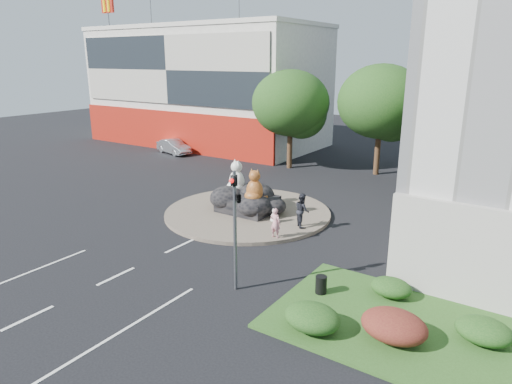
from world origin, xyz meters
TOP-DOWN VIEW (x-y plane):
  - ground at (0.00, 0.00)m, footprint 120.00×120.00m
  - roundabout_island at (0.00, 10.00)m, footprint 10.00×10.00m
  - rock_plinth at (0.00, 10.00)m, footprint 3.20×2.60m
  - shophouse_block at (-18.00, 27.91)m, footprint 25.20×12.30m
  - grass_verge at (12.00, 3.00)m, footprint 10.00×6.00m
  - tree_left at (-3.93, 22.06)m, footprint 6.46×6.46m
  - tree_mid at (3.07, 24.06)m, footprint 6.84×6.84m
  - tree_right at (9.07, 20.06)m, footprint 5.70×5.70m
  - hedge_near_green at (9.00, 1.00)m, footprint 2.00×1.60m
  - hedge_red at (11.50, 2.00)m, footprint 2.20×1.76m
  - hedge_mid_green at (14.00, 3.50)m, footprint 1.80×1.44m
  - hedge_back_green at (10.50, 4.80)m, footprint 1.60×1.28m
  - traffic_light at (5.10, 2.00)m, footprint 0.44×1.24m
  - street_lamp at (12.82, 8.00)m, footprint 2.34×0.22m
  - cat_white at (-1.13, 10.44)m, footprint 1.58×1.50m
  - cat_tabby at (0.86, 9.49)m, footprint 1.25×1.11m
  - kitten_calico at (-1.35, 9.32)m, footprint 0.71×0.69m
  - kitten_white at (2.40, 9.21)m, footprint 0.61×0.57m
  - pedestrian_pink at (3.63, 7.29)m, footprint 0.58×0.38m
  - pedestrian_dark at (4.00, 9.47)m, footprint 1.15×1.15m
  - parked_car at (-16.53, 20.88)m, footprint 4.56×2.56m
  - litter_bin at (8.12, 3.48)m, footprint 0.60×0.60m

SIDE VIEW (x-z plane):
  - ground at x=0.00m, z-range 0.00..0.00m
  - grass_verge at x=12.00m, z-range 0.00..0.12m
  - roundabout_island at x=0.00m, z-range 0.00..0.20m
  - hedge_back_green at x=10.50m, z-range 0.12..0.84m
  - litter_bin at x=8.12m, z-range 0.12..0.85m
  - hedge_mid_green at x=14.00m, z-range 0.12..0.93m
  - hedge_near_green at x=9.00m, z-range 0.12..1.02m
  - hedge_red at x=11.50m, z-range 0.12..1.11m
  - kitten_white at x=2.40m, z-range 0.20..1.03m
  - kitten_calico at x=-1.35m, z-range 0.20..1.10m
  - rock_plinth at x=0.00m, z-range 0.20..1.10m
  - parked_car at x=-16.53m, z-range 0.00..1.42m
  - pedestrian_pink at x=3.63m, z-range 0.20..1.78m
  - pedestrian_dark at x=4.00m, z-range 0.20..2.08m
  - cat_tabby at x=0.86m, z-range 1.10..3.04m
  - cat_white at x=-1.13m, z-range 1.10..3.16m
  - traffic_light at x=5.10m, z-range 1.12..6.12m
  - street_lamp at x=12.82m, z-range 0.52..8.58m
  - tree_right at x=9.07m, z-range 0.98..8.28m
  - tree_left at x=-3.93m, z-range 1.11..9.38m
  - tree_mid at x=3.07m, z-range 1.18..9.94m
  - shophouse_block at x=-18.00m, z-range -2.52..14.88m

